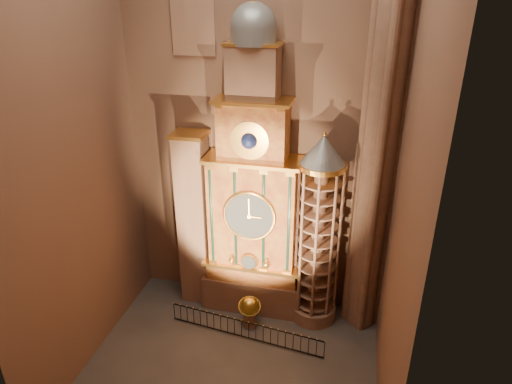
% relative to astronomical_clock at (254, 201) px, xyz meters
% --- Properties ---
extents(floor, '(14.00, 14.00, 0.00)m').
position_rel_astronomical_clock_xyz_m(floor, '(0.00, -4.96, -6.68)').
color(floor, '#383330').
rests_on(floor, ground).
extents(wall_back, '(22.00, 0.00, 22.00)m').
position_rel_astronomical_clock_xyz_m(wall_back, '(0.00, 1.04, 4.32)').
color(wall_back, brown).
rests_on(wall_back, floor).
extents(wall_left, '(0.00, 22.00, 22.00)m').
position_rel_astronomical_clock_xyz_m(wall_left, '(-7.00, -4.96, 4.32)').
color(wall_left, brown).
rests_on(wall_left, floor).
extents(wall_right, '(0.00, 22.00, 22.00)m').
position_rel_astronomical_clock_xyz_m(wall_right, '(7.00, -4.96, 4.32)').
color(wall_right, brown).
rests_on(wall_right, floor).
extents(astronomical_clock, '(5.60, 2.41, 16.70)m').
position_rel_astronomical_clock_xyz_m(astronomical_clock, '(0.00, 0.00, 0.00)').
color(astronomical_clock, '#8C634C').
rests_on(astronomical_clock, floor).
extents(portrait_tower, '(1.80, 1.60, 10.20)m').
position_rel_astronomical_clock_xyz_m(portrait_tower, '(-3.40, 0.02, -1.53)').
color(portrait_tower, '#8C634C').
rests_on(portrait_tower, floor).
extents(stair_turret, '(2.50, 2.50, 10.80)m').
position_rel_astronomical_clock_xyz_m(stair_turret, '(3.50, -0.26, -1.41)').
color(stair_turret, '#8C634C').
rests_on(stair_turret, floor).
extents(gothic_pier, '(2.04, 2.04, 22.00)m').
position_rel_astronomical_clock_xyz_m(gothic_pier, '(6.10, 0.04, 4.32)').
color(gothic_pier, '#8C634C').
rests_on(gothic_pier, floor).
extents(celestial_globe, '(1.46, 1.41, 1.79)m').
position_rel_astronomical_clock_xyz_m(celestial_globe, '(0.20, -1.86, -5.60)').
color(celestial_globe, '#8C634C').
rests_on(celestial_globe, floor).
extents(iron_railing, '(8.40, 1.15, 1.07)m').
position_rel_astronomical_clock_xyz_m(iron_railing, '(0.22, -2.93, -6.09)').
color(iron_railing, black).
rests_on(iron_railing, floor).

